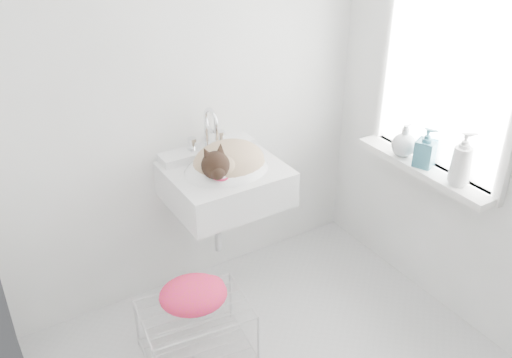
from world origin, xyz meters
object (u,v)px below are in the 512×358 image
cat (228,162)px  bottle_a (457,184)px  wire_rack (196,332)px  bottle_b (423,166)px  sink (225,168)px  bottle_c (402,155)px

cat → bottle_a: 1.18m
wire_rack → bottle_b: bottle_b is taller
cat → wire_rack: 0.90m
bottle_a → wire_rack: bearing=162.2°
wire_rack → bottle_a: 1.54m
cat → bottle_a: cat is taller
sink → cat: bearing=-53.2°
cat → wire_rack: bearing=-154.2°
sink → bottle_c: sink is taller
sink → bottle_c: (0.92, -0.39, 0.00)m
sink → bottle_c: size_ratio=3.45×
bottle_b → bottle_c: size_ratio=1.24×
sink → wire_rack: sink is taller
bottle_b → bottle_c: bottle_b is taller
cat → wire_rack: size_ratio=0.90×
sink → bottle_a: bearing=-40.0°
bottle_a → bottle_b: bearing=90.0°
cat → bottle_b: (0.91, -0.52, -0.04)m
bottle_a → bottle_c: bottle_a is taller
sink → bottle_a: (0.92, -0.77, 0.00)m
bottle_a → cat: bearing=140.2°
wire_rack → bottle_b: (1.31, -0.19, 0.70)m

